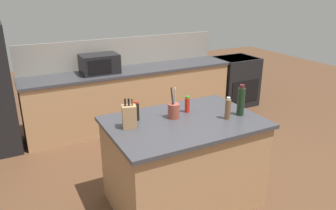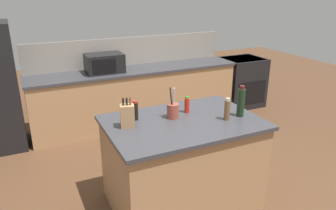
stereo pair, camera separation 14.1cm
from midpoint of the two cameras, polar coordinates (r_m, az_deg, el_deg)
ground_plane at (r=3.73m, az=1.47°, el=-16.15°), size 14.00×14.00×0.00m
back_counter_run at (r=5.42m, az=-7.02°, el=1.37°), size 3.40×0.66×0.94m
wall_backsplash at (r=5.52m, az=-8.52°, el=9.18°), size 3.36×0.03×0.46m
kitchen_island at (r=3.47m, az=1.54°, el=-9.86°), size 1.53×1.04×0.94m
range_oven at (r=6.43m, az=10.93°, el=4.15°), size 0.76×0.65×0.92m
microwave at (r=5.10m, az=-12.63°, el=7.01°), size 0.56×0.39×0.29m
knife_block at (r=3.09m, az=-8.06°, el=-1.99°), size 0.15×0.13×0.29m
utensil_crock at (r=3.29m, az=-0.23°, el=-0.91°), size 0.12×0.12×0.32m
wine_bottle at (r=3.41m, az=11.44°, el=0.70°), size 0.07×0.07×0.32m
pepper_grinder at (r=3.30m, az=9.17°, el=-0.66°), size 0.06×0.06×0.23m
hot_sauce_bottle at (r=3.44m, az=2.20°, el=0.05°), size 0.05×0.05×0.18m
soy_sauce_bottle at (r=3.26m, az=-6.80°, el=-1.11°), size 0.06×0.06×0.20m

